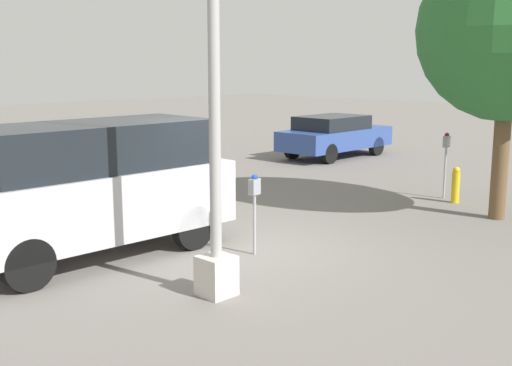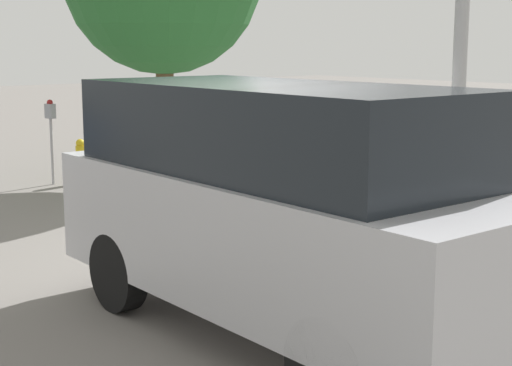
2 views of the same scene
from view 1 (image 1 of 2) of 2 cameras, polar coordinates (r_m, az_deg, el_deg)
The scene contains 8 objects.
ground_plane at distance 11.01m, azimuth -1.55°, elevation -5.77°, with size 80.00×80.00×0.00m, color slate.
parking_meter_near at distance 10.40m, azimuth -0.14°, elevation -1.12°, with size 0.21×0.14×1.34m.
parking_meter_far at distance 15.43m, azimuth 16.54°, elevation 2.82°, with size 0.21×0.14×1.54m.
lamp_post at distance 8.38m, azimuth -3.67°, elevation 3.25°, with size 0.44×0.44×6.27m.
parked_van at distance 10.60m, azimuth -14.44°, elevation -0.17°, with size 4.71×1.90×2.18m.
car_distant at distance 21.61m, azimuth 6.99°, elevation 4.27°, with size 4.24×1.77×1.40m.
street_tree at distance 13.60m, azimuth 21.61°, elevation 12.49°, with size 3.55×3.55×5.51m.
fire_hydrant at distance 15.11m, azimuth 17.32°, elevation -0.16°, with size 0.18×0.18×0.82m.
Camera 1 is at (7.29, 7.65, 3.10)m, focal length 45.00 mm.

